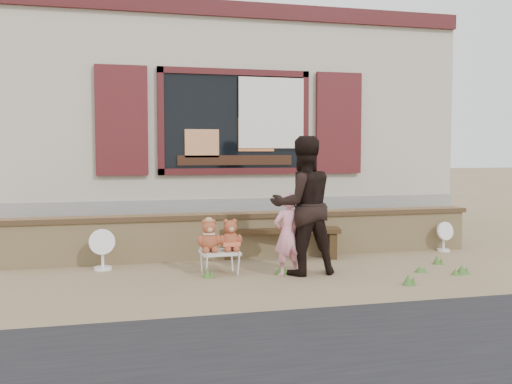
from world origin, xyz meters
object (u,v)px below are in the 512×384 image
object	(u,v)px
folding_chair	(220,253)
adult	(303,205)
teddy_bear_left	(209,235)
teddy_bear_right	(230,234)
child	(287,235)
bench	(280,236)

from	to	relation	value
folding_chair	adult	xyz separation A→B (m)	(1.03, -0.27, 0.62)
teddy_bear_left	teddy_bear_right	distance (m)	0.28
folding_chair	adult	distance (m)	1.23
teddy_bear_right	child	distance (m)	0.75
teddy_bear_left	child	world-z (taller)	child
teddy_bear_right	child	xyz separation A→B (m)	(0.67, -0.34, 0.02)
teddy_bear_right	child	size ratio (longest dim) A/B	0.40
bench	folding_chair	size ratio (longest dim) A/B	3.65
folding_chair	adult	world-z (taller)	adult
bench	teddy_bear_right	xyz separation A→B (m)	(-0.95, -0.88, 0.18)
teddy_bear_left	child	xyz separation A→B (m)	(0.95, -0.33, 0.02)
child	teddy_bear_left	bearing A→B (deg)	-32.97
folding_chair	teddy_bear_right	size ratio (longest dim) A/B	1.17
child	adult	distance (m)	0.43
teddy_bear_left	adult	xyz separation A→B (m)	(1.17, -0.27, 0.38)
child	bench	bearing A→B (deg)	-116.45
teddy_bear_left	folding_chair	bearing A→B (deg)	0.00
teddy_bear_left	teddy_bear_right	size ratio (longest dim) A/B	1.01
child	folding_chair	bearing A→B (deg)	-36.13
teddy_bear_right	bench	bearing A→B (deg)	42.33
folding_chair	teddy_bear_right	bearing A→B (deg)	0.00
adult	teddy_bear_left	bearing A→B (deg)	-15.79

